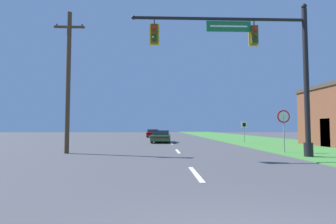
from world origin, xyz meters
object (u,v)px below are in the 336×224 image
(signal_mast, at_px, (264,62))
(stop_sign, at_px, (284,122))
(car_ahead, at_px, (161,136))
(route_sign_post, at_px, (244,127))
(utility_pole_near, at_px, (68,79))
(far_car, at_px, (153,133))

(signal_mast, distance_m, stop_sign, 4.22)
(car_ahead, bearing_deg, stop_sign, -57.44)
(route_sign_post, xyz_separation_m, utility_pole_near, (-13.49, -9.05, 2.84))
(route_sign_post, bearing_deg, utility_pole_near, -146.14)
(utility_pole_near, bearing_deg, route_sign_post, 33.86)
(far_car, xyz_separation_m, stop_sign, (8.33, -25.52, 1.26))
(car_ahead, height_order, stop_sign, stop_sign)
(signal_mast, distance_m, car_ahead, 15.00)
(far_car, bearing_deg, utility_pole_near, -100.01)
(far_car, distance_m, route_sign_post, 18.56)
(stop_sign, distance_m, utility_pole_near, 13.04)
(route_sign_post, height_order, utility_pole_near, utility_pole_near)
(signal_mast, relative_size, far_car, 2.11)
(car_ahead, distance_m, stop_sign, 13.40)
(car_ahead, distance_m, route_sign_post, 8.16)
(utility_pole_near, bearing_deg, far_car, 79.99)
(far_car, bearing_deg, stop_sign, -71.91)
(signal_mast, distance_m, route_sign_post, 12.29)
(stop_sign, height_order, utility_pole_near, utility_pole_near)
(car_ahead, height_order, utility_pole_near, utility_pole_near)
(signal_mast, xyz_separation_m, utility_pole_near, (-10.78, 2.46, -0.49))
(far_car, distance_m, utility_pole_near, 25.91)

